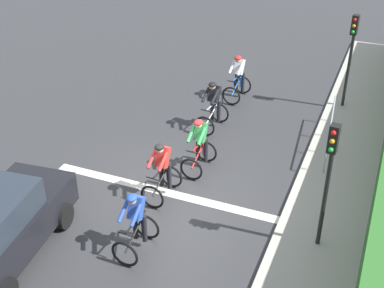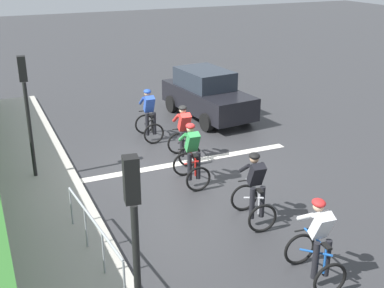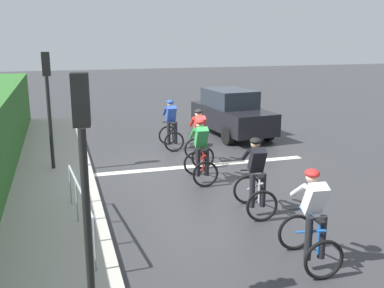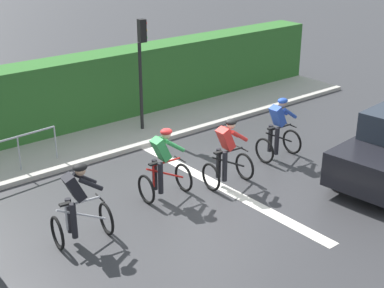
{
  "view_description": "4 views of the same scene",
  "coord_description": "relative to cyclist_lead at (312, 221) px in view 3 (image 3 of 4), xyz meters",
  "views": [
    {
      "loc": [
        4.8,
        -10.6,
        8.61
      ],
      "look_at": [
        0.09,
        0.99,
        0.91
      ],
      "focal_mm": 49.72,
      "sensor_mm": 36.0,
      "label": 1
    },
    {
      "loc": [
        5.08,
        11.91,
        5.73
      ],
      "look_at": [
        0.19,
        1.03,
        1.08
      ],
      "focal_mm": 45.98,
      "sensor_mm": 36.0,
      "label": 2
    },
    {
      "loc": [
        3.69,
        11.73,
        3.76
      ],
      "look_at": [
        0.43,
        0.91,
        0.97
      ],
      "focal_mm": 41.2,
      "sensor_mm": 36.0,
      "label": 3
    },
    {
      "loc": [
        -8.9,
        7.79,
        5.96
      ],
      "look_at": [
        0.7,
        -0.04,
        0.87
      ],
      "focal_mm": 51.77,
      "sensor_mm": 36.0,
      "label": 4
    }
  ],
  "objects": [
    {
      "name": "cyclist_trailing",
      "position": [
        0.28,
        -8.36,
        0.0
      ],
      "size": [
        0.72,
        1.11,
        1.66
      ],
      "color": "black",
      "rests_on": "ground"
    },
    {
      "name": "sidewalk_kerb",
      "position": [
        4.5,
        -3.87,
        -0.74
      ],
      "size": [
        2.8,
        22.08,
        0.12
      ],
      "primitive_type": "cube",
      "color": "#ADA89E",
      "rests_on": "ground"
    },
    {
      "name": "traffic_light_near_crossing",
      "position": [
        4.13,
        -6.74,
        1.43
      ],
      "size": [
        0.22,
        0.31,
        3.34
      ],
      "color": "black",
      "rests_on": "ground"
    },
    {
      "name": "traffic_light_far_junction",
      "position": [
        3.6,
        0.58,
        1.43
      ],
      "size": [
        0.23,
        0.31,
        3.34
      ],
      "color": "black",
      "rests_on": "ground"
    },
    {
      "name": "ground_plane",
      "position": [
        0.14,
        -5.87,
        -0.8
      ],
      "size": [
        80.0,
        80.0,
        0.0
      ],
      "primitive_type": "plane",
      "color": "#333335"
    },
    {
      "name": "car_black",
      "position": [
        -2.45,
        -9.69,
        0.08
      ],
      "size": [
        2.21,
        4.26,
        1.76
      ],
      "color": "black",
      "rests_on": "ground"
    },
    {
      "name": "cyclist_fourth",
      "position": [
        -0.05,
        -6.25,
        0.0
      ],
      "size": [
        0.76,
        1.13,
        1.66
      ],
      "color": "black",
      "rests_on": "ground"
    },
    {
      "name": "cyclist_second",
      "position": [
        -0.07,
        -2.33,
        0.0
      ],
      "size": [
        0.8,
        1.15,
        1.66
      ],
      "color": "black",
      "rests_on": "ground"
    },
    {
      "name": "cyclist_lead",
      "position": [
        0.0,
        0.0,
        0.0
      ],
      "size": [
        0.77,
        1.13,
        1.66
      ],
      "color": "black",
      "rests_on": "ground"
    },
    {
      "name": "road_marking_stop_line",
      "position": [
        0.14,
        -6.08,
        -0.79
      ],
      "size": [
        7.0,
        0.3,
        0.01
      ],
      "primitive_type": "cube",
      "color": "silver",
      "rests_on": "ground"
    },
    {
      "name": "cyclist_mid",
      "position": [
        0.4,
        -4.72,
        0.0
      ],
      "size": [
        0.73,
        1.11,
        1.66
      ],
      "color": "black",
      "rests_on": "ground"
    },
    {
      "name": "pedestrian_railing_kerbside",
      "position": [
        3.6,
        -2.17,
        -0.02
      ],
      "size": [
        0.33,
        3.11,
        1.03
      ],
      "color": "#999EA3",
      "rests_on": "ground"
    }
  ]
}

